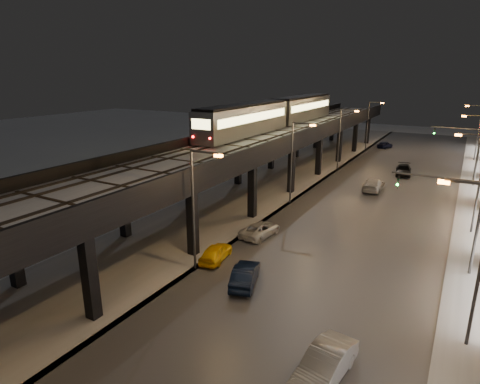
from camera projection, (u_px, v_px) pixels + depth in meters
The scene contains 25 objects.
road_surface at pixel (373, 204), 44.19m from camera, with size 17.00×120.00×0.06m, color #46474D.
sidewalk_right at pixel (477, 220), 39.44m from camera, with size 4.00×120.00×0.14m, color #9FA1A8.
under_viaduct_pavement at pixel (263, 188), 50.59m from camera, with size 11.00×120.00×0.06m, color #9FA1A8.
elevated_viaduct at pixel (252, 148), 46.36m from camera, with size 9.00×100.00×6.30m.
viaduct_trackbed at pixel (252, 141), 46.25m from camera, with size 8.40×100.00×0.32m.
viaduct_parapet_streetside at pixel (288, 140), 44.07m from camera, with size 0.30×100.00×1.10m, color black.
viaduct_parapet_far at pixel (221, 134), 48.20m from camera, with size 0.30×100.00×1.10m, color black.
streetlight_left_1 at pixel (196, 203), 28.14m from camera, with size 2.57×0.28×9.00m.
streetlight_right_1 at pixel (476, 255), 20.01m from camera, with size 2.56×0.28×9.00m.
streetlight_left_2 at pixel (294, 157), 43.12m from camera, with size 2.57×0.28×9.00m.
streetlight_right_2 at pixel (477, 177), 34.99m from camera, with size 2.56×0.28×9.00m.
streetlight_left_3 at pixel (341, 135), 58.11m from camera, with size 2.57×0.28×9.00m.
streetlight_right_3 at pixel (477, 146), 49.98m from camera, with size 2.56×0.28×9.00m.
streetlight_left_4 at pixel (369, 122), 73.10m from camera, with size 2.57×0.28×9.00m.
streetlight_right_4 at pixel (477, 129), 64.97m from camera, with size 2.56×0.28×9.00m.
traffic_light_rig_a at pixel (460, 214), 28.13m from camera, with size 6.10×0.34×7.00m.
traffic_light_rig_b at pixel (468, 147), 53.11m from camera, with size 6.10×0.34×7.00m.
subway_train at pixel (278, 113), 57.11m from camera, with size 3.14×38.17×3.75m.
car_taxi at pixel (216, 253), 30.89m from camera, with size 1.52×3.79×1.29m, color yellow.
car_near_white at pixel (245, 275), 27.37m from camera, with size 1.48×4.24×1.40m, color black.
car_mid_silver at pixel (260, 230), 35.46m from camera, with size 2.06×4.47×1.24m, color silver.
car_mid_dark at pixel (374, 185), 49.19m from camera, with size 2.06×5.06×1.47m, color #A8A8A8.
car_far_white at pixel (385, 145), 76.81m from camera, with size 1.54×3.83×1.31m, color black.
car_onc_silver at pixel (324, 366), 18.84m from camera, with size 1.62×4.64×1.53m, color gray.
car_onc_white at pixel (403, 170), 56.62m from camera, with size 1.97×4.85×1.41m, color black.
Camera 1 is at (15.48, -8.71, 14.01)m, focal length 30.00 mm.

